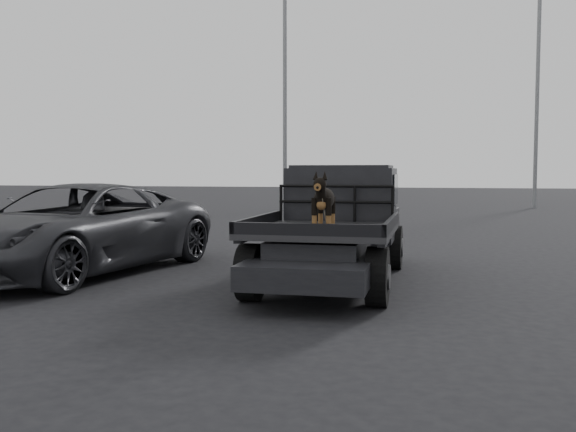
% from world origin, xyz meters
% --- Properties ---
extents(ground, '(120.00, 120.00, 0.00)m').
position_xyz_m(ground, '(0.00, 0.00, 0.00)').
color(ground, black).
rests_on(ground, ground).
extents(flatbed_ute, '(2.00, 5.40, 0.92)m').
position_xyz_m(flatbed_ute, '(0.23, 1.61, 0.46)').
color(flatbed_ute, black).
rests_on(flatbed_ute, ground).
extents(ute_cab, '(1.72, 1.30, 0.88)m').
position_xyz_m(ute_cab, '(0.23, 2.56, 1.36)').
color(ute_cab, black).
rests_on(ute_cab, flatbed_ute).
extents(headache_rack, '(1.80, 0.08, 0.55)m').
position_xyz_m(headache_rack, '(0.23, 1.81, 1.20)').
color(headache_rack, black).
rests_on(headache_rack, flatbed_ute).
extents(dog, '(0.32, 0.60, 0.74)m').
position_xyz_m(dog, '(0.36, -0.03, 1.29)').
color(dog, black).
rests_on(dog, flatbed_ute).
extents(parked_suv, '(3.32, 5.72, 1.50)m').
position_xyz_m(parked_suv, '(-4.11, 1.46, 0.75)').
color(parked_suv, '#313236').
rests_on(parked_suv, ground).
extents(floodlight_near, '(1.08, 0.28, 15.86)m').
position_xyz_m(floodlight_near, '(-4.75, 19.38, 8.54)').
color(floodlight_near, slate).
rests_on(floodlight_near, ground).
extents(floodlight_mid, '(1.08, 0.28, 12.15)m').
position_xyz_m(floodlight_mid, '(6.19, 23.33, 6.66)').
color(floodlight_mid, slate).
rests_on(floodlight_mid, ground).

